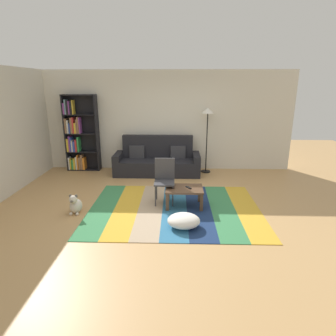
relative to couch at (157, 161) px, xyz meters
The scene contains 12 objects.
ground_plane 2.07m from the couch, 82.24° to the right, with size 14.00×14.00×0.00m, color tan.
back_wall 1.18m from the couch, 62.39° to the left, with size 6.80×0.10×2.70m, color silver.
left_wall 3.52m from the couch, 157.83° to the right, with size 0.10×5.50×2.70m, color beige.
rug 2.37m from the couch, 78.10° to the right, with size 3.27×2.50×0.01m.
couch is the anchor object (origin of this frame).
bookshelf 2.30m from the couch, behind, with size 0.90×0.28×2.07m.
coffee_table 2.25m from the couch, 72.78° to the right, with size 0.72×0.54×0.37m.
pouf 3.11m from the couch, 78.03° to the right, with size 0.55×0.47×0.23m, color white.
dog 2.88m from the couch, 118.44° to the right, with size 0.22×0.35×0.40m.
standing_lamp 1.74m from the couch, ahead, with size 0.32×0.32×1.74m.
tv_remote 2.28m from the couch, 70.78° to the right, with size 0.04×0.15×0.02m, color black.
folding_chair 1.97m from the couch, 81.90° to the right, with size 0.40×0.40×0.90m.
Camera 1 is at (0.23, -5.32, 2.32)m, focal length 30.29 mm.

